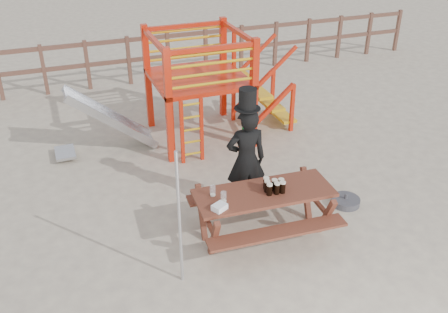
% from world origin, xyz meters
% --- Properties ---
extents(ground, '(60.00, 60.00, 0.00)m').
position_xyz_m(ground, '(0.00, 0.00, 0.00)').
color(ground, '#BFB295').
rests_on(ground, ground).
extents(back_fence, '(15.09, 0.09, 1.20)m').
position_xyz_m(back_fence, '(0.00, 7.00, 0.74)').
color(back_fence, brown).
rests_on(back_fence, ground).
extents(playground_fort, '(4.71, 1.84, 2.10)m').
position_xyz_m(playground_fort, '(0.12, 3.58, 1.07)').
color(playground_fort, red).
rests_on(playground_fort, ground).
extents(picnic_table, '(1.99, 1.43, 0.74)m').
position_xyz_m(picnic_table, '(0.02, 0.22, 0.47)').
color(picnic_table, brown).
rests_on(picnic_table, ground).
extents(man_with_hat, '(0.65, 0.47, 1.96)m').
position_xyz_m(man_with_hat, '(0.07, 0.96, 0.88)').
color(man_with_hat, black).
rests_on(man_with_hat, ground).
extents(metal_pole, '(0.04, 0.04, 1.86)m').
position_xyz_m(metal_pole, '(-1.31, -0.26, 0.93)').
color(metal_pole, '#B2B2B7').
rests_on(metal_pole, ground).
extents(parasol_base, '(0.45, 0.45, 0.19)m').
position_xyz_m(parasol_base, '(1.57, 0.47, 0.05)').
color(parasol_base, '#3B3B40').
rests_on(parasol_base, ground).
extents(paper_bag, '(0.22, 0.21, 0.08)m').
position_xyz_m(paper_bag, '(-0.70, 0.03, 0.78)').
color(paper_bag, white).
rests_on(paper_bag, picnic_table).
extents(stout_pints, '(0.28, 0.26, 0.17)m').
position_xyz_m(stout_pints, '(0.14, 0.18, 0.83)').
color(stout_pints, black).
rests_on(stout_pints, picnic_table).
extents(empty_glasses, '(0.16, 0.27, 0.15)m').
position_xyz_m(empty_glasses, '(-0.63, 0.28, 0.81)').
color(empty_glasses, silver).
rests_on(empty_glasses, picnic_table).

